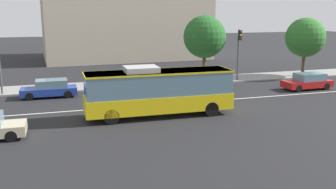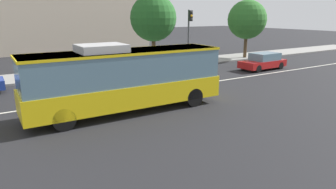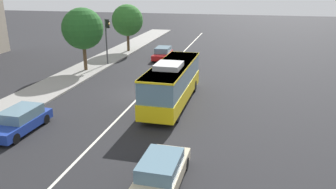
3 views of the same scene
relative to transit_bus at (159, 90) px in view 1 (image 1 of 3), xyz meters
name	(u,v)px [view 1 (image 1 of 3)]	position (x,y,z in m)	size (l,w,h in m)	color
ground_plane	(168,104)	(1.57, 2.98, -1.81)	(160.00, 160.00, 0.00)	black
sidewalk_kerb	(143,83)	(1.57, 11.40, -1.74)	(80.00, 3.92, 0.14)	gray
lane_centre_line	(168,104)	(1.57, 2.98, -1.80)	(76.00, 0.16, 0.01)	silver
transit_bus	(159,90)	(0.00, 0.00, 0.00)	(10.03, 2.64, 3.46)	yellow
sedan_blue	(50,89)	(-7.09, 8.13, -1.09)	(4.53, 1.87, 1.46)	#1E3899
sedan_red	(308,81)	(15.42, 4.62, -1.09)	(4.55, 1.94, 1.46)	#B21919
traffic_light_mid_block	(239,46)	(11.05, 9.88, 1.75)	(0.33, 0.62, 5.20)	#47474C
street_tree_kerbside_centre	(305,38)	(19.05, 10.37, 2.40)	(4.16, 4.16, 6.31)	#4C3823
street_tree_kerbside_right	(205,37)	(7.89, 11.17, 2.64)	(4.24, 4.24, 6.58)	#4C3823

